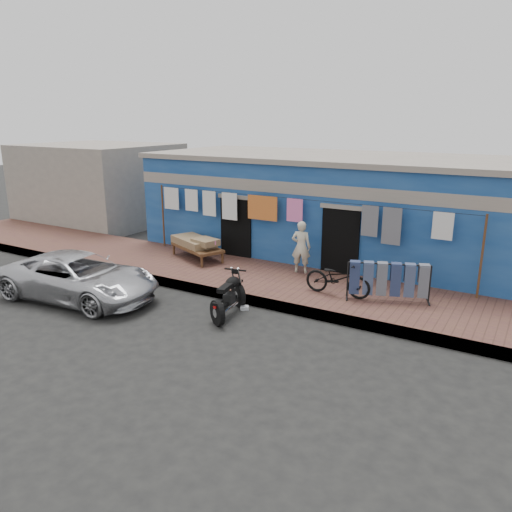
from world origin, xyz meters
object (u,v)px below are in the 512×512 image
(jeans_rack, at_px, (388,281))
(seated_person, at_px, (301,247))
(motorcycle, at_px, (228,295))
(car, at_px, (79,276))
(charpoy, at_px, (197,248))
(bicycle, at_px, (338,274))

(jeans_rack, bearing_deg, seated_person, 161.11)
(seated_person, bearing_deg, motorcycle, 70.19)
(seated_person, height_order, motorcycle, seated_person)
(car, xyz_separation_m, jeans_rack, (7.04, 3.29, 0.13))
(charpoy, bearing_deg, motorcycle, -42.94)
(bicycle, distance_m, charpoy, 5.10)
(motorcycle, distance_m, jeans_rack, 3.87)
(bicycle, bearing_deg, charpoy, 79.40)
(seated_person, distance_m, motorcycle, 3.27)
(car, height_order, bicycle, bicycle)
(bicycle, xyz_separation_m, motorcycle, (-1.95, -1.98, -0.28))
(seated_person, xyz_separation_m, motorcycle, (-0.34, -3.22, -0.49))
(seated_person, bearing_deg, car, 31.19)
(charpoy, bearing_deg, jeans_rack, -5.49)
(motorcycle, height_order, charpoy, motorcycle)
(seated_person, relative_size, motorcycle, 0.91)
(seated_person, height_order, charpoy, seated_person)
(bicycle, height_order, jeans_rack, bicycle)
(car, bearing_deg, bicycle, -68.37)
(car, distance_m, jeans_rack, 7.77)
(bicycle, bearing_deg, motorcycle, 134.74)
(car, height_order, jeans_rack, jeans_rack)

